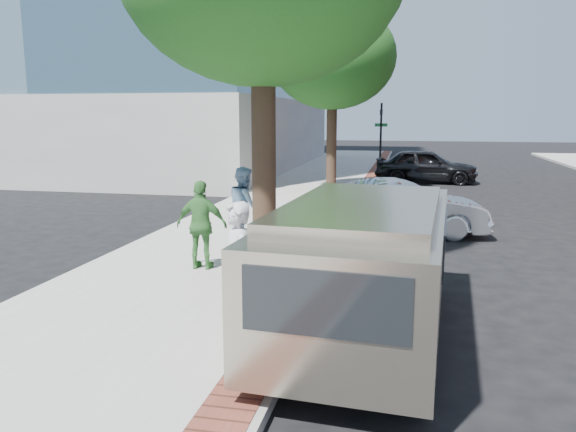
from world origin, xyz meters
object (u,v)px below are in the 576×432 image
(parking_meter, at_px, (321,219))
(person_green, at_px, (202,225))
(person_officer, at_px, (244,206))
(person_gray, at_px, (237,268))
(van, at_px, (367,259))
(bg_car, at_px, (426,166))
(sedan_silver, at_px, (401,208))

(parking_meter, height_order, person_green, person_green)
(parking_meter, height_order, person_officer, person_officer)
(person_gray, height_order, van, van)
(bg_car, bearing_deg, person_officer, 164.60)
(van, bearing_deg, person_officer, 129.51)
(person_officer, distance_m, van, 5.50)
(bg_car, bearing_deg, parking_meter, 173.40)
(sedan_silver, bearing_deg, parking_meter, 154.23)
(parking_meter, height_order, sedan_silver, parking_meter)
(person_gray, distance_m, sedan_silver, 8.08)
(person_gray, distance_m, bg_car, 20.18)
(parking_meter, bearing_deg, van, -67.22)
(sedan_silver, relative_size, van, 0.79)
(parking_meter, relative_size, person_officer, 0.80)
(sedan_silver, bearing_deg, van, 169.28)
(person_officer, height_order, person_green, person_officer)
(person_officer, xyz_separation_m, van, (3.19, -4.49, 0.04))
(van, bearing_deg, parking_meter, 116.91)
(sedan_silver, distance_m, van, 7.08)
(sedan_silver, relative_size, bg_car, 0.95)
(person_green, xyz_separation_m, van, (3.42, -2.31, 0.08))
(person_gray, bearing_deg, parking_meter, 135.64)
(sedan_silver, bearing_deg, person_officer, 118.18)
(person_gray, height_order, person_officer, person_gray)
(person_gray, xyz_separation_m, sedan_silver, (2.14, 7.78, -0.35))
(parking_meter, relative_size, sedan_silver, 0.33)
(person_officer, height_order, bg_car, person_officer)
(parking_meter, height_order, van, van)
(person_officer, bearing_deg, bg_car, -41.93)
(bg_car, xyz_separation_m, van, (-1.35, -19.21, 0.32))
(parking_meter, xyz_separation_m, sedan_silver, (1.47, 4.48, -0.47))
(bg_car, height_order, van, van)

